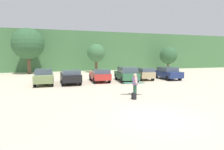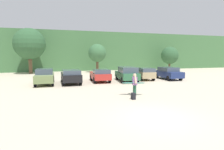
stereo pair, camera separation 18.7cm
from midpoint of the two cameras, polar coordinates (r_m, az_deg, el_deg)
The scene contains 14 objects.
ground_plane at distance 9.46m, azimuth 13.81°, elevation -12.73°, with size 120.00×120.00×0.00m, color beige.
hillside_ridge at distance 42.32m, azimuth -10.59°, elevation 7.14°, with size 108.00×12.00×7.76m, color #427042.
tree_center at distance 33.20m, azimuth -24.06°, elevation 8.79°, with size 5.06×5.06×7.45m.
tree_center_right at distance 32.92m, azimuth -4.44°, elevation 6.76°, with size 3.19×3.19×5.04m.
tree_center_left at distance 39.30m, azimuth 17.60°, elevation 5.78°, with size 3.48×3.48×4.76m.
parked_car_olive_green at distance 20.38m, azimuth -19.91°, elevation -0.40°, with size 1.84×4.14×1.64m.
parked_car_black at distance 20.26m, azimuth -12.39°, elevation -0.30°, with size 1.98×4.52×1.52m.
parked_car_red at distance 21.19m, azimuth -3.42°, elevation 0.01°, with size 1.98×4.00×1.47m.
parked_car_forest_green at distance 21.59m, azimuth 4.89°, elevation 0.41°, with size 2.39×4.73×1.71m.
parked_car_tan at distance 23.38m, azimuth 10.05°, elevation 0.54°, with size 2.08×4.18×1.51m.
parked_car_navy at distance 24.49m, azimuth 17.27°, elevation 0.64°, with size 1.98×4.03×1.54m.
person_adult at distance 14.01m, azimuth 7.42°, elevation -2.50°, with size 0.37×0.79×1.68m.
surfboard_teal at distance 14.01m, azimuth 7.09°, elevation -2.47°, with size 1.86×1.04×0.24m.
backpack_dropped at distance 12.86m, azimuth 7.04°, elevation -6.52°, with size 0.24×0.34×0.45m.
Camera 2 is at (-4.53, -7.72, 3.02)m, focal length 29.49 mm.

